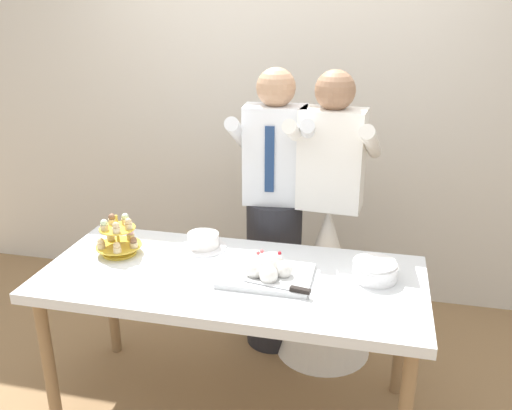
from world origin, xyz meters
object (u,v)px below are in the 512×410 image
at_px(round_cake, 203,242).
at_px(main_cake_tray, 266,269).
at_px(dessert_table, 232,288).
at_px(person_bride, 326,262).
at_px(person_groom, 274,229).
at_px(cupcake_stand, 118,238).
at_px(plate_stack, 375,271).

bearing_deg(round_cake, main_cake_tray, -32.12).
bearing_deg(dessert_table, person_bride, 57.58).
relative_size(main_cake_tray, person_groom, 0.26).
xyz_separation_m(round_cake, person_bride, (0.61, 0.37, -0.23)).
distance_m(cupcake_stand, main_cake_tray, 0.78).
bearing_deg(cupcake_stand, plate_stack, 0.68).
distance_m(dessert_table, cupcake_stand, 0.64).
bearing_deg(cupcake_stand, person_bride, 27.80).
distance_m(plate_stack, person_groom, 0.80).
height_order(dessert_table, main_cake_tray, main_cake_tray).
relative_size(round_cake, person_groom, 0.14).
height_order(main_cake_tray, round_cake, main_cake_tray).
height_order(main_cake_tray, person_bride, person_bride).
bearing_deg(person_groom, person_bride, -4.97).
height_order(dessert_table, round_cake, round_cake).
relative_size(main_cake_tray, person_bride, 0.26).
bearing_deg(dessert_table, round_cake, 131.46).
relative_size(plate_stack, person_groom, 0.13).
distance_m(cupcake_stand, plate_stack, 1.27).
height_order(person_groom, person_bride, same).
distance_m(cupcake_stand, person_groom, 0.89).
xyz_separation_m(main_cake_tray, plate_stack, (0.49, 0.10, 0.00)).
height_order(main_cake_tray, person_groom, person_groom).
bearing_deg(cupcake_stand, person_groom, 38.83).
bearing_deg(plate_stack, main_cake_tray, -169.01).
relative_size(cupcake_stand, round_cake, 0.96).
height_order(cupcake_stand, person_bride, person_bride).
bearing_deg(dessert_table, person_groom, 83.04).
xyz_separation_m(cupcake_stand, person_bride, (1.00, 0.53, -0.28)).
relative_size(dessert_table, person_bride, 1.08).
height_order(dessert_table, person_groom, person_groom).
distance_m(dessert_table, plate_stack, 0.68).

